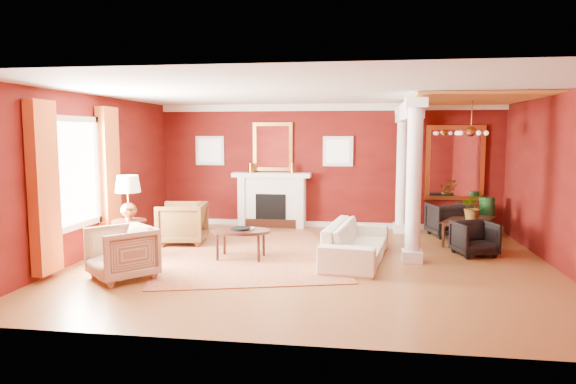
% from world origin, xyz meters
% --- Properties ---
extents(ground, '(8.00, 8.00, 0.00)m').
position_xyz_m(ground, '(0.00, 0.00, 0.00)').
color(ground, brown).
rests_on(ground, ground).
extents(room_shell, '(8.04, 7.04, 2.92)m').
position_xyz_m(room_shell, '(0.00, 0.00, 2.02)').
color(room_shell, '#60110D').
rests_on(room_shell, ground).
extents(fireplace, '(1.85, 0.42, 1.29)m').
position_xyz_m(fireplace, '(-1.30, 3.32, 0.65)').
color(fireplace, white).
rests_on(fireplace, ground).
extents(overmantel_mirror, '(0.95, 0.07, 1.15)m').
position_xyz_m(overmantel_mirror, '(-1.30, 3.45, 1.90)').
color(overmantel_mirror, gold).
rests_on(overmantel_mirror, fireplace).
extents(flank_window_left, '(0.70, 0.07, 0.70)m').
position_xyz_m(flank_window_left, '(-2.85, 3.46, 1.80)').
color(flank_window_left, white).
rests_on(flank_window_left, room_shell).
extents(flank_window_right, '(0.70, 0.07, 0.70)m').
position_xyz_m(flank_window_right, '(0.25, 3.46, 1.80)').
color(flank_window_right, white).
rests_on(flank_window_right, room_shell).
extents(left_window, '(0.21, 2.55, 2.60)m').
position_xyz_m(left_window, '(-3.89, -0.60, 1.42)').
color(left_window, white).
rests_on(left_window, room_shell).
extents(column_front, '(0.36, 0.36, 2.80)m').
position_xyz_m(column_front, '(1.70, 0.30, 1.43)').
color(column_front, white).
rests_on(column_front, ground).
extents(column_back, '(0.36, 0.36, 2.80)m').
position_xyz_m(column_back, '(1.70, 3.00, 1.43)').
color(column_back, white).
rests_on(column_back, ground).
extents(header_beam, '(0.30, 3.20, 0.32)m').
position_xyz_m(header_beam, '(1.70, 1.90, 2.62)').
color(header_beam, white).
rests_on(header_beam, column_front).
extents(amber_ceiling, '(2.30, 3.40, 0.04)m').
position_xyz_m(amber_ceiling, '(2.85, 1.75, 2.87)').
color(amber_ceiling, gold).
rests_on(amber_ceiling, room_shell).
extents(dining_mirror, '(1.30, 0.07, 1.70)m').
position_xyz_m(dining_mirror, '(2.90, 3.45, 1.55)').
color(dining_mirror, gold).
rests_on(dining_mirror, room_shell).
extents(chandelier, '(0.60, 0.62, 0.75)m').
position_xyz_m(chandelier, '(2.90, 1.80, 2.25)').
color(chandelier, '#A57134').
rests_on(chandelier, room_shell).
extents(crown_trim, '(8.00, 0.08, 0.16)m').
position_xyz_m(crown_trim, '(0.00, 3.46, 2.82)').
color(crown_trim, white).
rests_on(crown_trim, room_shell).
extents(base_trim, '(8.00, 0.08, 0.12)m').
position_xyz_m(base_trim, '(0.00, 3.46, 0.06)').
color(base_trim, white).
rests_on(base_trim, ground).
extents(rug, '(4.07, 4.79, 0.02)m').
position_xyz_m(rug, '(-1.24, 0.38, 0.01)').
color(rug, maroon).
rests_on(rug, ground).
extents(sofa, '(0.97, 2.35, 0.89)m').
position_xyz_m(sofa, '(0.74, 0.22, 0.45)').
color(sofa, '#F1E8CA').
rests_on(sofa, ground).
extents(armchair_leopard, '(0.96, 1.01, 0.92)m').
position_xyz_m(armchair_leopard, '(-2.74, 1.14, 0.46)').
color(armchair_leopard, black).
rests_on(armchair_leopard, ground).
extents(armchair_stripe, '(1.18, 1.18, 0.89)m').
position_xyz_m(armchair_stripe, '(-2.77, -1.42, 0.44)').
color(armchair_stripe, tan).
rests_on(armchair_stripe, ground).
extents(coffee_table, '(1.04, 1.04, 0.53)m').
position_xyz_m(coffee_table, '(-1.28, 0.07, 0.48)').
color(coffee_table, black).
rests_on(coffee_table, ground).
extents(coffee_book, '(0.18, 0.03, 0.25)m').
position_xyz_m(coffee_book, '(-1.24, 0.15, 0.65)').
color(coffee_book, black).
rests_on(coffee_book, coffee_table).
extents(side_table, '(0.59, 0.59, 1.48)m').
position_xyz_m(side_table, '(-3.24, -0.18, 0.99)').
color(side_table, black).
rests_on(side_table, ground).
extents(dining_table, '(1.03, 1.48, 0.78)m').
position_xyz_m(dining_table, '(2.98, 1.98, 0.39)').
color(dining_table, black).
rests_on(dining_table, ground).
extents(dining_chair_near, '(0.83, 0.80, 0.69)m').
position_xyz_m(dining_chair_near, '(2.87, 0.94, 0.35)').
color(dining_chair_near, black).
rests_on(dining_chair_near, ground).
extents(dining_chair_far, '(0.94, 0.91, 0.80)m').
position_xyz_m(dining_chair_far, '(2.67, 2.71, 0.40)').
color(dining_chair_far, black).
rests_on(dining_chair_far, ground).
extents(green_urn, '(0.36, 0.36, 0.86)m').
position_xyz_m(green_urn, '(3.50, 2.86, 0.34)').
color(green_urn, '#15441C').
rests_on(green_urn, ground).
extents(potted_plant, '(0.51, 0.56, 0.41)m').
position_xyz_m(potted_plant, '(3.02, 1.92, 0.99)').
color(potted_plant, '#26591E').
rests_on(potted_plant, dining_table).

